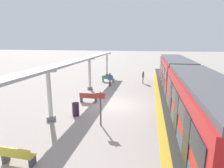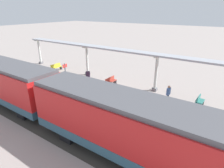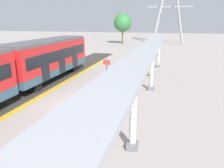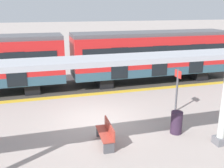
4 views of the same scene
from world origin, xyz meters
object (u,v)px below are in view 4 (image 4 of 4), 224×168
(bench_near_end, at_px, (107,133))
(trash_bin, at_px, (176,123))
(train_far_carriage, at_px, (152,56))
(platform_info_sign, at_px, (177,86))

(bench_near_end, bearing_deg, trash_bin, 91.17)
(train_far_carriage, distance_m, bench_near_end, 9.62)
(platform_info_sign, bearing_deg, bench_near_end, -62.19)
(train_far_carriage, relative_size, platform_info_sign, 5.06)
(bench_near_end, bearing_deg, train_far_carriage, 145.64)
(bench_near_end, relative_size, platform_info_sign, 0.69)
(trash_bin, bearing_deg, bench_near_end, -88.83)
(train_far_carriage, xyz_separation_m, trash_bin, (7.79, -2.35, -1.35))
(train_far_carriage, bearing_deg, trash_bin, -16.77)
(train_far_carriage, relative_size, trash_bin, 11.65)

